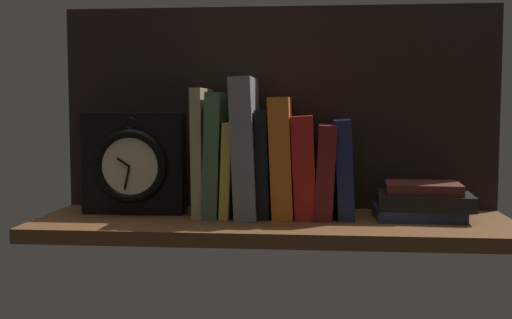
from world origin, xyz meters
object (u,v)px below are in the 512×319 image
(framed_clock, at_px, (133,164))
(book_red_requiem, at_px, (304,166))
(book_maroon_dawkins, at_px, (325,170))
(book_navy_bierce, at_px, (343,168))
(book_tan_shortstories, at_px, (203,152))
(book_yellow_seinlanguage, at_px, (230,168))
(book_green_romantic, at_px, (217,154))
(book_gray_chess, at_px, (247,147))
(book_black_skeptic, at_px, (265,163))
(book_orange_pandolfini, at_px, (282,157))
(book_stack_side, at_px, (422,202))

(framed_clock, bearing_deg, book_red_requiem, 1.81)
(framed_clock, bearing_deg, book_maroon_dawkins, 1.62)
(book_red_requiem, height_order, book_navy_bierce, book_red_requiem)
(book_tan_shortstories, xyz_separation_m, book_yellow_seinlanguage, (0.05, 0.00, -0.03))
(book_green_romantic, bearing_deg, book_navy_bierce, 0.00)
(book_maroon_dawkins, bearing_deg, book_green_romantic, 180.00)
(book_gray_chess, height_order, framed_clock, book_gray_chess)
(book_green_romantic, xyz_separation_m, book_red_requiem, (0.17, 0.00, -0.02))
(book_yellow_seinlanguage, relative_size, book_gray_chess, 0.68)
(book_navy_bierce, relative_size, framed_clock, 0.93)
(book_red_requiem, xyz_separation_m, framed_clock, (-0.32, -0.01, 0.00))
(book_green_romantic, relative_size, book_black_skeptic, 1.16)
(book_green_romantic, distance_m, book_red_requiem, 0.17)
(book_orange_pandolfini, xyz_separation_m, book_navy_bierce, (0.11, 0.00, -0.02))
(book_black_skeptic, relative_size, book_stack_side, 1.12)
(book_red_requiem, distance_m, book_maroon_dawkins, 0.04)
(book_maroon_dawkins, bearing_deg, book_stack_side, -5.08)
(book_tan_shortstories, height_order, book_maroon_dawkins, book_tan_shortstories)
(book_tan_shortstories, bearing_deg, book_maroon_dawkins, 0.00)
(book_black_skeptic, relative_size, book_maroon_dawkins, 1.16)
(book_green_romantic, relative_size, book_gray_chess, 0.90)
(book_orange_pandolfini, height_order, book_maroon_dawkins, book_orange_pandolfini)
(framed_clock, bearing_deg, book_navy_bierce, 1.48)
(book_red_requiem, xyz_separation_m, book_navy_bierce, (0.07, 0.00, -0.00))
(book_green_romantic, bearing_deg, book_gray_chess, 0.00)
(book_tan_shortstories, xyz_separation_m, book_black_skeptic, (0.12, 0.00, -0.02))
(book_stack_side, bearing_deg, book_black_skeptic, 176.90)
(book_yellow_seinlanguage, distance_m, book_stack_side, 0.36)
(book_yellow_seinlanguage, relative_size, book_stack_side, 0.99)
(book_black_skeptic, distance_m, book_stack_side, 0.30)
(book_maroon_dawkins, height_order, book_stack_side, book_maroon_dawkins)
(book_maroon_dawkins, distance_m, book_navy_bierce, 0.03)
(book_maroon_dawkins, relative_size, book_stack_side, 0.96)
(book_orange_pandolfini, bearing_deg, book_stack_side, -3.50)
(book_green_romantic, height_order, book_orange_pandolfini, book_green_romantic)
(book_tan_shortstories, relative_size, book_stack_side, 1.35)
(book_gray_chess, distance_m, book_stack_side, 0.34)
(book_black_skeptic, relative_size, book_navy_bierce, 1.10)
(book_navy_bierce, bearing_deg, book_maroon_dawkins, 180.00)
(book_yellow_seinlanguage, height_order, book_red_requiem, book_red_requiem)
(book_orange_pandolfini, relative_size, book_maroon_dawkins, 1.30)
(book_gray_chess, relative_size, book_red_requiem, 1.37)
(book_gray_chess, distance_m, book_orange_pandolfini, 0.07)
(book_red_requiem, xyz_separation_m, book_stack_side, (0.22, -0.02, -0.06))
(book_gray_chess, bearing_deg, book_yellow_seinlanguage, 180.00)
(book_tan_shortstories, bearing_deg, framed_clock, -175.54)
(book_red_requiem, xyz_separation_m, book_maroon_dawkins, (0.04, 0.00, -0.01))
(framed_clock, bearing_deg, book_stack_side, -0.58)
(book_black_skeptic, height_order, book_navy_bierce, book_black_skeptic)
(book_green_romantic, distance_m, book_stack_side, 0.39)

